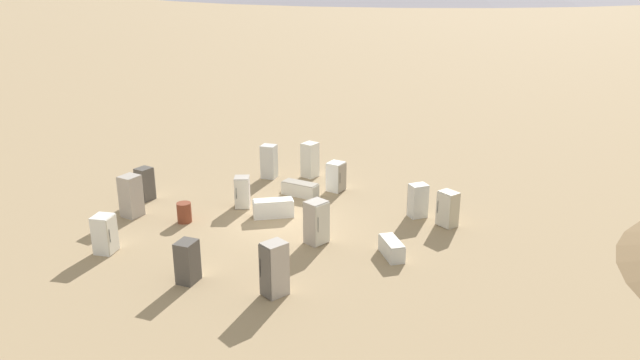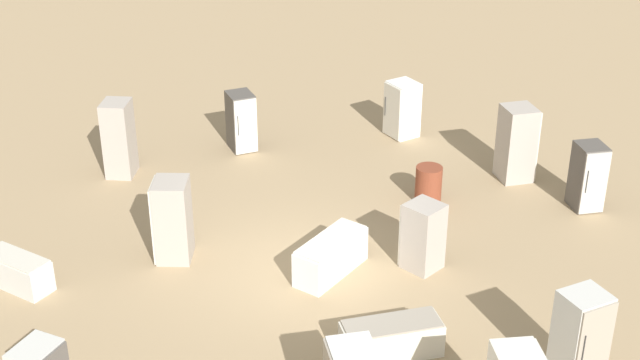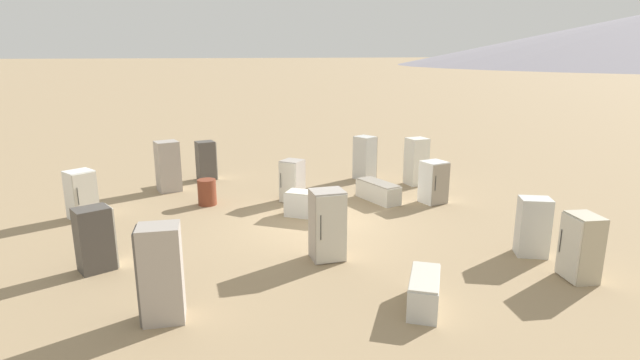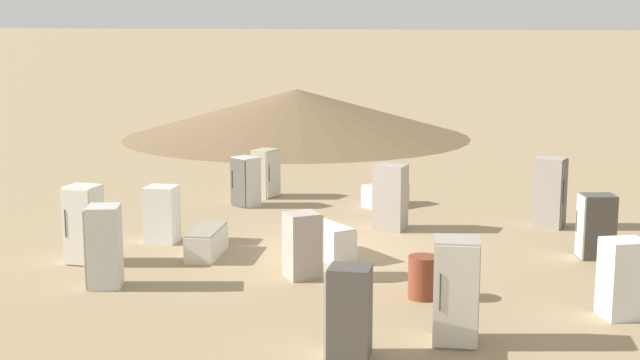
% 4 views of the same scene
% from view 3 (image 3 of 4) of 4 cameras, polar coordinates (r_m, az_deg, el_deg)
% --- Properties ---
extents(ground_plane, '(1000.00, 1000.00, 0.00)m').
position_cam_3_polar(ground_plane, '(14.74, -0.41, -4.92)').
color(ground_plane, '#9E8460').
extents(discarded_fridge_0, '(1.81, 0.96, 0.65)m').
position_cam_3_polar(discarded_fridge_0, '(16.95, 6.65, -1.29)').
color(discarded_fridge_0, beige).
rests_on(discarded_fridge_0, ground_plane).
extents(discarded_fridge_1, '(0.88, 0.88, 1.82)m').
position_cam_3_polar(discarded_fridge_1, '(18.74, -17.00, 1.52)').
color(discarded_fridge_1, '#A89E93').
rests_on(discarded_fridge_1, ground_plane).
extents(discarded_fridge_2, '(0.76, 0.82, 1.71)m').
position_cam_3_polar(discarded_fridge_2, '(11.99, 0.87, -5.17)').
color(discarded_fridge_2, '#A89E93').
rests_on(discarded_fridge_2, ground_plane).
extents(discarded_fridge_3, '(0.86, 0.75, 1.49)m').
position_cam_3_polar(discarded_fridge_3, '(12.35, 27.65, -6.85)').
color(discarded_fridge_3, '#B2A88E').
rests_on(discarded_fridge_3, ground_plane).
extents(discarded_fridge_4, '(0.82, 0.93, 1.49)m').
position_cam_3_polar(discarded_fridge_4, '(12.52, -24.33, -6.18)').
color(discarded_fridge_4, '#4C4742').
rests_on(discarded_fridge_4, ground_plane).
extents(discarded_fridge_5, '(0.94, 0.94, 1.41)m').
position_cam_3_polar(discarded_fridge_5, '(16.70, -3.20, -0.10)').
color(discarded_fridge_5, '#A89E93').
rests_on(discarded_fridge_5, ground_plane).
extents(discarded_fridge_6, '(0.91, 0.89, 1.70)m').
position_cam_3_polar(discarded_fridge_6, '(19.75, 5.16, 2.55)').
color(discarded_fridge_6, silver).
rests_on(discarded_fridge_6, ground_plane).
extents(discarded_fridge_7, '(0.75, 0.74, 1.78)m').
position_cam_3_polar(discarded_fridge_7, '(19.17, 10.94, 2.10)').
color(discarded_fridge_7, silver).
rests_on(discarded_fridge_7, ground_plane).
extents(discarded_fridge_8, '(0.72, 0.86, 1.86)m').
position_cam_3_polar(discarded_fridge_8, '(9.75, -17.76, -10.16)').
color(discarded_fridge_8, '#A89E93').
rests_on(discarded_fridge_8, ground_plane).
extents(discarded_fridge_9, '(0.96, 0.97, 1.47)m').
position_cam_3_polar(discarded_fridge_9, '(16.57, -25.60, -1.53)').
color(discarded_fridge_9, white).
rests_on(discarded_fridge_9, ground_plane).
extents(discarded_fridge_10, '(0.69, 0.79, 1.52)m').
position_cam_3_polar(discarded_fridge_10, '(20.09, -12.87, 2.19)').
color(discarded_fridge_10, '#4C4742').
rests_on(discarded_fridge_10, ground_plane).
extents(discarded_fridge_11, '(1.56, 1.74, 0.77)m').
position_cam_3_polar(discarded_fridge_11, '(15.17, -0.74, -2.83)').
color(discarded_fridge_11, white).
rests_on(discarded_fridge_11, ground_plane).
extents(discarded_fridge_12, '(1.47, 1.26, 0.66)m').
position_cam_3_polar(discarded_fridge_12, '(10.19, 11.82, -12.38)').
color(discarded_fridge_12, silver).
rests_on(discarded_fridge_12, ground_plane).
extents(discarded_fridge_13, '(0.83, 0.83, 1.40)m').
position_cam_3_polar(discarded_fridge_13, '(16.95, 12.87, -0.24)').
color(discarded_fridge_13, white).
rests_on(discarded_fridge_13, ground_plane).
extents(discarded_fridge_14, '(0.86, 0.90, 1.46)m').
position_cam_3_polar(discarded_fridge_14, '(13.33, 23.15, -4.92)').
color(discarded_fridge_14, silver).
rests_on(discarded_fridge_14, ground_plane).
extents(rusty_barrel, '(0.60, 0.60, 0.85)m').
position_cam_3_polar(rusty_barrel, '(16.77, -12.78, -1.36)').
color(rusty_barrel, brown).
rests_on(rusty_barrel, ground_plane).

